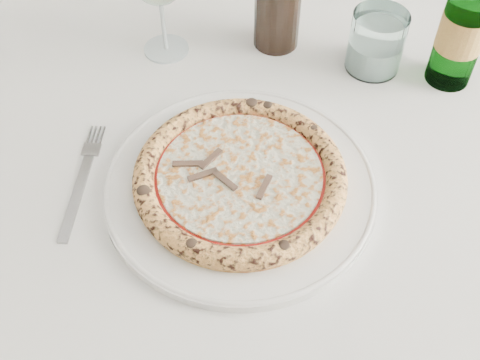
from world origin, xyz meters
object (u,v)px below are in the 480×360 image
at_px(dining_table, 245,171).
at_px(pizza, 240,177).
at_px(plate, 240,185).
at_px(tumbler, 376,45).
at_px(beer_bottle, 466,22).

distance_m(dining_table, pizza, 0.15).
bearing_deg(pizza, plate, -32.01).
xyz_separation_m(dining_table, plate, (0.00, -0.10, 0.09)).
bearing_deg(dining_table, tumbler, 41.24).
bearing_deg(tumbler, pizza, -125.42).
height_order(dining_table, tumbler, tumbler).
distance_m(dining_table, plate, 0.13).
relative_size(plate, tumbler, 3.77).
distance_m(plate, pizza, 0.02).
xyz_separation_m(tumbler, beer_bottle, (0.12, -0.02, 0.06)).
bearing_deg(beer_bottle, dining_table, -154.33).
bearing_deg(tumbler, plate, -125.42).
xyz_separation_m(plate, tumbler, (0.19, 0.27, 0.03)).
relative_size(tumbler, beer_bottle, 0.36).
bearing_deg(beer_bottle, tumbler, 170.44).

